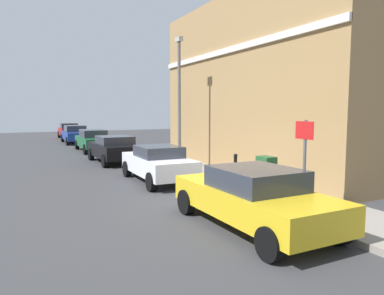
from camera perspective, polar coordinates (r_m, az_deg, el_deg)
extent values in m
plane|color=#38383A|center=(10.61, 2.89, -8.76)|extent=(80.00, 80.00, 0.00)
cube|color=gray|center=(16.74, -1.20, -3.08)|extent=(2.32, 30.00, 0.15)
cube|color=#9E7A4C|center=(17.83, 16.13, 9.24)|extent=(7.56, 12.32, 7.59)
cube|color=silver|center=(15.66, 5.60, 15.06)|extent=(0.12, 12.32, 0.24)
cube|color=gold|center=(8.41, 9.63, -8.34)|extent=(1.90, 4.45, 0.61)
cube|color=#2D333D|center=(8.22, 10.14, -4.91)|extent=(1.65, 1.90, 0.49)
cylinder|color=black|center=(9.42, -0.91, -8.63)|extent=(0.23, 0.64, 0.64)
cylinder|color=black|center=(10.29, 7.90, -7.43)|extent=(0.23, 0.64, 0.64)
cylinder|color=black|center=(6.74, 12.26, -14.74)|extent=(0.23, 0.64, 0.64)
cylinder|color=black|center=(7.92, 22.26, -11.90)|extent=(0.23, 0.64, 0.64)
cube|color=silver|center=(13.65, -5.46, -2.76)|extent=(1.73, 4.11, 0.63)
cube|color=#2D333D|center=(13.47, -5.31, -0.67)|extent=(1.49, 1.78, 0.43)
cylinder|color=black|center=(14.86, -10.28, -3.36)|extent=(0.23, 0.64, 0.64)
cylinder|color=black|center=(15.34, -4.64, -2.99)|extent=(0.23, 0.64, 0.64)
cylinder|color=black|center=(12.06, -6.47, -5.44)|extent=(0.23, 0.64, 0.64)
cylinder|color=black|center=(12.65, 0.25, -4.87)|extent=(0.23, 0.64, 0.64)
cube|color=black|center=(18.98, -12.31, -0.40)|extent=(1.91, 4.06, 0.66)
cube|color=#2D333D|center=(18.71, -12.15, 1.13)|extent=(1.63, 1.87, 0.43)
cylinder|color=black|center=(20.21, -15.75, -1.05)|extent=(0.24, 0.65, 0.64)
cylinder|color=black|center=(20.64, -11.13, -0.80)|extent=(0.24, 0.65, 0.64)
cylinder|color=black|center=(17.40, -13.67, -2.09)|extent=(0.24, 0.65, 0.64)
cylinder|color=black|center=(17.90, -8.37, -1.77)|extent=(0.24, 0.65, 0.64)
cube|color=#195933|center=(24.61, -15.44, 0.89)|extent=(1.69, 4.45, 0.63)
cube|color=#2D333D|center=(24.50, -15.45, 2.15)|extent=(1.48, 2.13, 0.51)
cylinder|color=black|center=(26.14, -17.80, 0.41)|extent=(0.22, 0.64, 0.64)
cylinder|color=black|center=(26.42, -14.45, 0.56)|extent=(0.22, 0.64, 0.64)
cylinder|color=black|center=(22.86, -16.54, -0.29)|extent=(0.22, 0.64, 0.64)
cylinder|color=black|center=(23.18, -12.74, -0.12)|extent=(0.22, 0.64, 0.64)
cube|color=navy|center=(31.16, -18.06, 1.83)|extent=(1.78, 4.51, 0.64)
cube|color=#2D333D|center=(31.08, -18.08, 2.86)|extent=(1.54, 2.04, 0.52)
cylinder|color=black|center=(32.76, -19.86, 1.39)|extent=(0.23, 0.64, 0.64)
cylinder|color=black|center=(32.97, -17.06, 1.51)|extent=(0.23, 0.64, 0.64)
cylinder|color=black|center=(29.40, -19.14, 0.94)|extent=(0.23, 0.64, 0.64)
cylinder|color=black|center=(29.63, -16.03, 1.08)|extent=(0.23, 0.64, 0.64)
cube|color=maroon|center=(36.57, -18.95, 2.39)|extent=(1.79, 4.13, 0.68)
cube|color=#2D333D|center=(36.59, -18.99, 3.29)|extent=(1.53, 1.97, 0.50)
cylinder|color=black|center=(38.00, -20.37, 1.94)|extent=(0.24, 0.65, 0.64)
cylinder|color=black|center=(38.16, -18.00, 2.04)|extent=(0.24, 0.65, 0.64)
cylinder|color=black|center=(35.03, -19.95, 1.66)|extent=(0.24, 0.65, 0.64)
cylinder|color=black|center=(35.21, -17.39, 1.76)|extent=(0.24, 0.65, 0.64)
cube|color=#1E4C28|center=(11.15, 11.67, -4.34)|extent=(0.40, 0.55, 1.15)
cube|color=#333333|center=(11.26, 11.62, -7.02)|extent=(0.46, 0.61, 0.08)
cylinder|color=black|center=(12.68, 6.90, -3.49)|extent=(0.12, 0.12, 0.95)
sphere|color=black|center=(12.61, 6.93, -1.27)|extent=(0.14, 0.14, 0.14)
cylinder|color=#59595B|center=(9.30, 17.39, -2.92)|extent=(0.08, 0.08, 2.30)
cube|color=white|center=(9.20, 17.48, 2.62)|extent=(0.03, 0.56, 0.40)
cube|color=red|center=(9.19, 17.41, 2.62)|extent=(0.01, 0.60, 0.44)
cylinder|color=#59595B|center=(16.03, -2.04, 6.66)|extent=(0.14, 0.14, 5.50)
cube|color=#A5A599|center=(16.33, -2.08, 16.78)|extent=(0.20, 0.44, 0.20)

